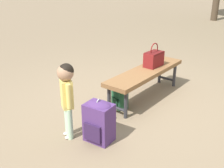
# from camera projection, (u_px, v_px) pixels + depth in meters

# --- Properties ---
(ground_plane) EXTENTS (40.00, 40.00, 0.00)m
(ground_plane) POSITION_uv_depth(u_px,v_px,m) (125.00, 106.00, 4.05)
(ground_plane) COLOR #7F6B51
(ground_plane) RESTS_ON ground
(park_bench) EXTENTS (1.65, 0.76, 0.45)m
(park_bench) POSITION_uv_depth(u_px,v_px,m) (146.00, 74.00, 4.16)
(park_bench) COLOR brown
(park_bench) RESTS_ON ground
(handbag) EXTENTS (0.35, 0.24, 0.37)m
(handbag) POSITION_uv_depth(u_px,v_px,m) (154.00, 58.00, 4.26)
(handbag) COLOR maroon
(handbag) RESTS_ON park_bench
(child_standing) EXTENTS (0.18, 0.24, 0.91)m
(child_standing) POSITION_uv_depth(u_px,v_px,m) (67.00, 90.00, 3.08)
(child_standing) COLOR #B2D8B2
(child_standing) RESTS_ON ground
(backpack_large) EXTENTS (0.33, 0.37, 0.53)m
(backpack_large) POSITION_uv_depth(u_px,v_px,m) (99.00, 120.00, 3.14)
(backpack_large) COLOR #4C2D66
(backpack_large) RESTS_ON ground
(backpack_small) EXTENTS (0.20, 0.22, 0.35)m
(backpack_small) POSITION_uv_depth(u_px,v_px,m) (120.00, 96.00, 3.94)
(backpack_small) COLOR #1E4C2D
(backpack_small) RESTS_ON ground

